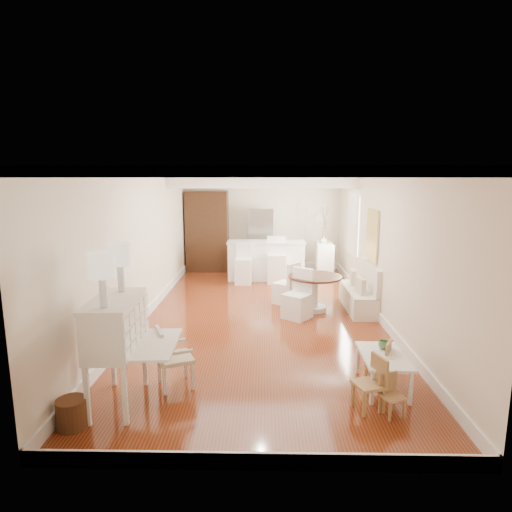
{
  "coord_description": "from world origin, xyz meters",
  "views": [
    {
      "loc": [
        0.05,
        -8.06,
        2.71
      ],
      "look_at": [
        -0.12,
        0.3,
        1.15
      ],
      "focal_mm": 30.0,
      "sensor_mm": 36.0,
      "label": 1
    }
  ],
  "objects_px": {
    "slip_chair_far": "(286,283)",
    "breakfast_counter": "(266,260)",
    "pantry_cabinet": "(207,231)",
    "sideboard": "(324,260)",
    "kids_table": "(383,372)",
    "bar_stool_right": "(276,260)",
    "gustavian_armchair": "(175,357)",
    "bar_stool_left": "(243,264)",
    "slip_chair_near": "(297,294)",
    "kids_chair_a": "(369,383)",
    "wicker_basket": "(72,413)",
    "dining_table": "(315,293)",
    "kids_chair_c": "(392,396)",
    "kids_chair_b": "(378,361)",
    "fridge": "(273,240)",
    "secretary_bureau": "(117,352)"
  },
  "relations": [
    {
      "from": "slip_chair_far",
      "to": "breakfast_counter",
      "type": "bearing_deg",
      "value": -132.59
    },
    {
      "from": "pantry_cabinet",
      "to": "sideboard",
      "type": "relative_size",
      "value": 2.36
    },
    {
      "from": "kids_table",
      "to": "bar_stool_right",
      "type": "distance_m",
      "value": 5.76
    },
    {
      "from": "gustavian_armchair",
      "to": "pantry_cabinet",
      "type": "distance_m",
      "value": 7.1
    },
    {
      "from": "slip_chair_far",
      "to": "breakfast_counter",
      "type": "relative_size",
      "value": 0.45
    },
    {
      "from": "breakfast_counter",
      "to": "bar_stool_left",
      "type": "relative_size",
      "value": 1.98
    },
    {
      "from": "breakfast_counter",
      "to": "pantry_cabinet",
      "type": "relative_size",
      "value": 0.89
    },
    {
      "from": "slip_chair_near",
      "to": "breakfast_counter",
      "type": "bearing_deg",
      "value": 138.05
    },
    {
      "from": "bar_stool_left",
      "to": "bar_stool_right",
      "type": "distance_m",
      "value": 0.87
    },
    {
      "from": "slip_chair_near",
      "to": "kids_chair_a",
      "type": "bearing_deg",
      "value": -42.53
    },
    {
      "from": "sideboard",
      "to": "wicker_basket",
      "type": "bearing_deg",
      "value": -115.41
    },
    {
      "from": "breakfast_counter",
      "to": "sideboard",
      "type": "height_order",
      "value": "breakfast_counter"
    },
    {
      "from": "gustavian_armchair",
      "to": "dining_table",
      "type": "bearing_deg",
      "value": -58.25
    },
    {
      "from": "bar_stool_right",
      "to": "kids_chair_c",
      "type": "bearing_deg",
      "value": -81.38
    },
    {
      "from": "kids_chair_c",
      "to": "pantry_cabinet",
      "type": "xyz_separation_m",
      "value": [
        -3.12,
        7.71,
        0.9
      ]
    },
    {
      "from": "wicker_basket",
      "to": "kids_chair_b",
      "type": "relative_size",
      "value": 0.54
    },
    {
      "from": "bar_stool_left",
      "to": "sideboard",
      "type": "height_order",
      "value": "bar_stool_left"
    },
    {
      "from": "wicker_basket",
      "to": "dining_table",
      "type": "bearing_deg",
      "value": 53.38
    },
    {
      "from": "kids_table",
      "to": "kids_chair_a",
      "type": "distance_m",
      "value": 0.62
    },
    {
      "from": "gustavian_armchair",
      "to": "fridge",
      "type": "xyz_separation_m",
      "value": [
        1.41,
        7.02,
        0.5
      ]
    },
    {
      "from": "dining_table",
      "to": "bar_stool_left",
      "type": "relative_size",
      "value": 1.04
    },
    {
      "from": "pantry_cabinet",
      "to": "kids_table",
      "type": "bearing_deg",
      "value": -65.72
    },
    {
      "from": "kids_chair_a",
      "to": "bar_stool_left",
      "type": "relative_size",
      "value": 0.64
    },
    {
      "from": "wicker_basket",
      "to": "dining_table",
      "type": "height_order",
      "value": "dining_table"
    },
    {
      "from": "bar_stool_left",
      "to": "fridge",
      "type": "bearing_deg",
      "value": 65.64
    },
    {
      "from": "secretary_bureau",
      "to": "kids_table",
      "type": "height_order",
      "value": "secretary_bureau"
    },
    {
      "from": "gustavian_armchair",
      "to": "sideboard",
      "type": "bearing_deg",
      "value": -48.1
    },
    {
      "from": "kids_table",
      "to": "fridge",
      "type": "relative_size",
      "value": 0.51
    },
    {
      "from": "kids_table",
      "to": "breakfast_counter",
      "type": "xyz_separation_m",
      "value": [
        -1.48,
        5.98,
        0.29
      ]
    },
    {
      "from": "kids_chair_c",
      "to": "sideboard",
      "type": "bearing_deg",
      "value": 68.07
    },
    {
      "from": "slip_chair_near",
      "to": "bar_stool_left",
      "type": "xyz_separation_m",
      "value": [
        -1.18,
        2.67,
        0.04
      ]
    },
    {
      "from": "gustavian_armchair",
      "to": "kids_chair_c",
      "type": "bearing_deg",
      "value": -128.49
    },
    {
      "from": "slip_chair_near",
      "to": "breakfast_counter",
      "type": "relative_size",
      "value": 0.47
    },
    {
      "from": "wicker_basket",
      "to": "breakfast_counter",
      "type": "distance_m",
      "value": 7.26
    },
    {
      "from": "bar_stool_right",
      "to": "pantry_cabinet",
      "type": "bearing_deg",
      "value": 142.08
    },
    {
      "from": "fridge",
      "to": "slip_chair_near",
      "type": "bearing_deg",
      "value": -84.71
    },
    {
      "from": "slip_chair_near",
      "to": "slip_chair_far",
      "type": "height_order",
      "value": "slip_chair_near"
    },
    {
      "from": "slip_chair_far",
      "to": "sideboard",
      "type": "bearing_deg",
      "value": -167.68
    },
    {
      "from": "pantry_cabinet",
      "to": "gustavian_armchair",
      "type": "bearing_deg",
      "value": -86.01
    },
    {
      "from": "dining_table",
      "to": "bar_stool_right",
      "type": "xyz_separation_m",
      "value": [
        -0.72,
        2.36,
        0.23
      ]
    },
    {
      "from": "dining_table",
      "to": "bar_stool_right",
      "type": "height_order",
      "value": "bar_stool_right"
    },
    {
      "from": "pantry_cabinet",
      "to": "slip_chair_near",
      "type": "bearing_deg",
      "value": -61.75
    },
    {
      "from": "wicker_basket",
      "to": "kids_chair_b",
      "type": "xyz_separation_m",
      "value": [
        3.61,
        1.1,
        0.14
      ]
    },
    {
      "from": "wicker_basket",
      "to": "slip_chair_near",
      "type": "relative_size",
      "value": 0.34
    },
    {
      "from": "kids_table",
      "to": "dining_table",
      "type": "relative_size",
      "value": 0.85
    },
    {
      "from": "kids_chair_c",
      "to": "slip_chair_near",
      "type": "relative_size",
      "value": 0.52
    },
    {
      "from": "kids_chair_b",
      "to": "slip_chair_near",
      "type": "distance_m",
      "value": 2.79
    },
    {
      "from": "breakfast_counter",
      "to": "bar_stool_right",
      "type": "distance_m",
      "value": 0.45
    },
    {
      "from": "gustavian_armchair",
      "to": "secretary_bureau",
      "type": "bearing_deg",
      "value": 102.74
    },
    {
      "from": "wicker_basket",
      "to": "slip_chair_far",
      "type": "height_order",
      "value": "slip_chair_far"
    }
  ]
}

